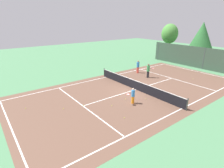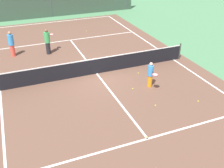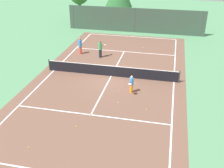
{
  "view_description": "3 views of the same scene",
  "coord_description": "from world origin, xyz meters",
  "px_view_note": "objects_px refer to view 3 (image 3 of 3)",
  "views": [
    {
      "loc": [
        12.63,
        -12.89,
        7.1
      ],
      "look_at": [
        -0.83,
        -2.59,
        0.97
      ],
      "focal_mm": 28.73,
      "sensor_mm": 36.0,
      "label": 1
    },
    {
      "loc": [
        -4.51,
        -13.66,
        7.28
      ],
      "look_at": [
        -0.33,
        -3.32,
        1.06
      ],
      "focal_mm": 42.56,
      "sensor_mm": 36.0,
      "label": 2
    },
    {
      "loc": [
        4.9,
        -21.59,
        10.54
      ],
      "look_at": [
        0.76,
        -3.08,
        0.82
      ],
      "focal_mm": 43.98,
      "sensor_mm": 36.0,
      "label": 3
    }
  ],
  "objects_px": {
    "tennis_ball_4": "(76,127)",
    "tennis_ball_2": "(147,109)",
    "player_2": "(100,49)",
    "tennis_ball_1": "(29,147)",
    "player_1": "(131,84)",
    "tennis_ball_5": "(91,114)",
    "tennis_ball_7": "(143,47)",
    "tennis_ball_0": "(136,83)",
    "tennis_ball_3": "(119,90)",
    "player_0": "(80,46)",
    "tennis_ball_6": "(118,102)"
  },
  "relations": [
    {
      "from": "player_0",
      "to": "player_1",
      "type": "xyz_separation_m",
      "value": [
        6.67,
        -7.32,
        -0.15
      ]
    },
    {
      "from": "player_0",
      "to": "tennis_ball_2",
      "type": "xyz_separation_m",
      "value": [
        8.17,
        -9.6,
        -0.87
      ]
    },
    {
      "from": "tennis_ball_7",
      "to": "tennis_ball_5",
      "type": "bearing_deg",
      "value": -97.41
    },
    {
      "from": "tennis_ball_1",
      "to": "tennis_ball_6",
      "type": "height_order",
      "value": "same"
    },
    {
      "from": "tennis_ball_2",
      "to": "tennis_ball_3",
      "type": "xyz_separation_m",
      "value": [
        -2.51,
        2.35,
        0.0
      ]
    },
    {
      "from": "tennis_ball_5",
      "to": "tennis_ball_6",
      "type": "height_order",
      "value": "same"
    },
    {
      "from": "tennis_ball_3",
      "to": "tennis_ball_4",
      "type": "height_order",
      "value": "same"
    },
    {
      "from": "player_0",
      "to": "tennis_ball_7",
      "type": "xyz_separation_m",
      "value": [
        6.32,
        3.41,
        -0.87
      ]
    },
    {
      "from": "tennis_ball_6",
      "to": "tennis_ball_7",
      "type": "xyz_separation_m",
      "value": [
        0.35,
        12.54,
        0.0
      ]
    },
    {
      "from": "tennis_ball_4",
      "to": "tennis_ball_7",
      "type": "xyz_separation_m",
      "value": [
        2.38,
        16.1,
        0.0
      ]
    },
    {
      "from": "tennis_ball_2",
      "to": "player_0",
      "type": "bearing_deg",
      "value": 130.38
    },
    {
      "from": "player_2",
      "to": "tennis_ball_1",
      "type": "distance_m",
      "value": 14.73
    },
    {
      "from": "tennis_ball_0",
      "to": "tennis_ball_4",
      "type": "xyz_separation_m",
      "value": [
        -2.86,
        -7.01,
        0.0
      ]
    },
    {
      "from": "tennis_ball_4",
      "to": "tennis_ball_2",
      "type": "bearing_deg",
      "value": 36.1
    },
    {
      "from": "tennis_ball_4",
      "to": "tennis_ball_5",
      "type": "distance_m",
      "value": 1.73
    },
    {
      "from": "tennis_ball_4",
      "to": "tennis_ball_7",
      "type": "height_order",
      "value": "same"
    },
    {
      "from": "player_2",
      "to": "tennis_ball_1",
      "type": "bearing_deg",
      "value": -91.6
    },
    {
      "from": "tennis_ball_0",
      "to": "tennis_ball_5",
      "type": "xyz_separation_m",
      "value": [
        -2.35,
        -5.35,
        0.0
      ]
    },
    {
      "from": "tennis_ball_2",
      "to": "tennis_ball_0",
      "type": "bearing_deg",
      "value": 109.25
    },
    {
      "from": "player_1",
      "to": "tennis_ball_2",
      "type": "relative_size",
      "value": 21.99
    },
    {
      "from": "player_0",
      "to": "tennis_ball_2",
      "type": "bearing_deg",
      "value": -49.62
    },
    {
      "from": "player_0",
      "to": "tennis_ball_2",
      "type": "distance_m",
      "value": 12.64
    },
    {
      "from": "player_0",
      "to": "tennis_ball_5",
      "type": "distance_m",
      "value": 11.93
    },
    {
      "from": "player_1",
      "to": "tennis_ball_5",
      "type": "relative_size",
      "value": 21.99
    },
    {
      "from": "tennis_ball_1",
      "to": "player_2",
      "type": "bearing_deg",
      "value": 88.4
    },
    {
      "from": "player_2",
      "to": "tennis_ball_0",
      "type": "relative_size",
      "value": 27.29
    },
    {
      "from": "tennis_ball_7",
      "to": "tennis_ball_6",
      "type": "bearing_deg",
      "value": -91.58
    },
    {
      "from": "player_0",
      "to": "tennis_ball_1",
      "type": "bearing_deg",
      "value": -82.75
    },
    {
      "from": "tennis_ball_6",
      "to": "player_0",
      "type": "bearing_deg",
      "value": 123.22
    },
    {
      "from": "player_2",
      "to": "tennis_ball_4",
      "type": "bearing_deg",
      "value": -82.55
    },
    {
      "from": "tennis_ball_1",
      "to": "tennis_ball_2",
      "type": "height_order",
      "value": "same"
    },
    {
      "from": "tennis_ball_0",
      "to": "tennis_ball_2",
      "type": "bearing_deg",
      "value": -70.75
    },
    {
      "from": "tennis_ball_6",
      "to": "tennis_ball_7",
      "type": "bearing_deg",
      "value": 88.42
    },
    {
      "from": "tennis_ball_2",
      "to": "tennis_ball_4",
      "type": "relative_size",
      "value": 1.0
    },
    {
      "from": "player_1",
      "to": "player_2",
      "type": "relative_size",
      "value": 0.81
    },
    {
      "from": "player_0",
      "to": "tennis_ball_7",
      "type": "distance_m",
      "value": 7.24
    },
    {
      "from": "player_2",
      "to": "tennis_ball_7",
      "type": "relative_size",
      "value": 27.29
    },
    {
      "from": "player_2",
      "to": "tennis_ball_3",
      "type": "bearing_deg",
      "value": -63.85
    },
    {
      "from": "tennis_ball_0",
      "to": "tennis_ball_7",
      "type": "height_order",
      "value": "same"
    },
    {
      "from": "player_1",
      "to": "player_2",
      "type": "xyz_separation_m",
      "value": [
        -4.32,
        6.81,
        0.18
      ]
    },
    {
      "from": "tennis_ball_1",
      "to": "tennis_ball_3",
      "type": "relative_size",
      "value": 1.0
    },
    {
      "from": "player_2",
      "to": "tennis_ball_7",
      "type": "xyz_separation_m",
      "value": [
        3.98,
        3.92,
        -0.89
      ]
    },
    {
      "from": "player_0",
      "to": "tennis_ball_5",
      "type": "height_order",
      "value": "player_0"
    },
    {
      "from": "tennis_ball_3",
      "to": "player_0",
      "type": "bearing_deg",
      "value": 127.96
    },
    {
      "from": "tennis_ball_6",
      "to": "tennis_ball_2",
      "type": "bearing_deg",
      "value": -12.29
    },
    {
      "from": "tennis_ball_0",
      "to": "tennis_ball_1",
      "type": "relative_size",
      "value": 1.0
    },
    {
      "from": "tennis_ball_0",
      "to": "tennis_ball_7",
      "type": "bearing_deg",
      "value": 92.98
    },
    {
      "from": "tennis_ball_0",
      "to": "tennis_ball_4",
      "type": "height_order",
      "value": "same"
    },
    {
      "from": "tennis_ball_2",
      "to": "tennis_ball_6",
      "type": "bearing_deg",
      "value": 167.71
    },
    {
      "from": "tennis_ball_0",
      "to": "tennis_ball_5",
      "type": "bearing_deg",
      "value": -113.73
    }
  ]
}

